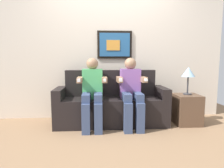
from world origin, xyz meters
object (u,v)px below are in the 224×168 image
side_table_right (187,109)px  couch (111,106)px  person_on_right (131,90)px  person_on_left (92,90)px  table_lamp (188,73)px

side_table_right → couch: bearing=175.2°
person_on_right → couch: bearing=151.6°
person_on_left → side_table_right: size_ratio=2.22×
couch → person_on_left: (-0.31, -0.17, 0.29)m
couch → side_table_right: couch is taller
side_table_right → person_on_right: bearing=-176.3°
couch → person_on_left: person_on_left is taller
person_on_left → side_table_right: 1.62m
side_table_right → table_lamp: size_ratio=1.09×
person_on_right → table_lamp: 1.00m
person_on_right → side_table_right: bearing=3.7°
person_on_left → person_on_right: bearing=0.0°
person_on_left → person_on_right: (0.62, 0.00, 0.00)m
couch → person_on_right: person_on_right is taller
table_lamp → couch: bearing=176.6°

